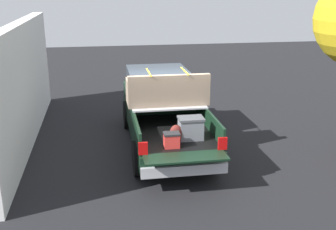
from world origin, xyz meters
The scene contains 3 objects.
ground_plane centered at (0.00, 0.00, 0.00)m, with size 40.00×40.00×0.00m, color black.
pickup_truck centered at (0.38, 0.00, 1.00)m, with size 6.05×2.09×2.23m.
building_facade centered at (1.06, 3.85, 1.69)m, with size 8.84×0.36×3.37m, color white.
Camera 1 is at (-10.80, 1.71, 4.39)m, focal length 44.32 mm.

